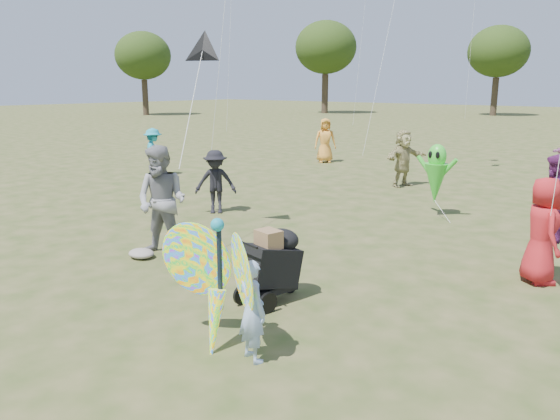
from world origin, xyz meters
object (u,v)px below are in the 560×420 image
at_px(crowd_a, 542,231).
at_px(crowd_d, 403,158).
at_px(crowd_g, 325,140).
at_px(butterfly_kite, 217,283).
at_px(crowd_b, 216,182).
at_px(child_girl, 252,311).
at_px(jogging_stroller, 273,261).
at_px(crowd_e, 552,199).
at_px(adult_man, 162,202).
at_px(alien_kite, 436,176).
at_px(crowd_i, 154,152).

height_order(crowd_a, crowd_d, crowd_d).
bearing_deg(crowd_g, butterfly_kite, -102.62).
bearing_deg(crowd_g, crowd_b, -114.26).
relative_size(child_girl, jogging_stroller, 1.09).
height_order(crowd_a, crowd_g, crowd_g).
xyz_separation_m(crowd_d, crowd_e, (5.17, -3.68, 0.00)).
distance_m(adult_man, alien_kite, 6.61).
height_order(crowd_b, crowd_e, crowd_e).
distance_m(crowd_e, crowd_i, 12.75).
bearing_deg(alien_kite, butterfly_kite, -83.68).
bearing_deg(crowd_i, child_girl, -176.09).
height_order(crowd_d, crowd_g, crowd_g).
xyz_separation_m(crowd_d, alien_kite, (2.45, -3.10, 0.09)).
bearing_deg(crowd_e, jogging_stroller, -39.73).
relative_size(child_girl, crowd_i, 0.73).
relative_size(crowd_g, alien_kite, 1.02).
relative_size(child_girl, butterfly_kite, 0.67).
distance_m(adult_man, crowd_i, 9.35).
bearing_deg(crowd_i, crowd_a, -154.35).
height_order(adult_man, crowd_e, adult_man).
distance_m(crowd_e, crowd_g, 12.05).
bearing_deg(butterfly_kite, crowd_b, 136.50).
bearing_deg(crowd_b, alien_kite, -5.57).
relative_size(crowd_i, alien_kite, 0.94).
distance_m(crowd_g, crowd_i, 7.03).
distance_m(crowd_b, crowd_g, 9.60).
xyz_separation_m(crowd_a, alien_kite, (-3.20, 3.17, 0.12)).
height_order(crowd_d, crowd_i, crowd_d).
relative_size(adult_man, butterfly_kite, 1.14).
xyz_separation_m(crowd_a, jogging_stroller, (-2.75, -3.31, -0.24)).
bearing_deg(butterfly_kite, crowd_a, 64.40).
bearing_deg(jogging_stroller, child_girl, -45.32).
xyz_separation_m(crowd_b, crowd_e, (6.99, 2.52, 0.11)).
xyz_separation_m(adult_man, crowd_e, (5.23, 5.53, -0.14)).
bearing_deg(crowd_d, butterfly_kite, -148.04).
relative_size(crowd_e, jogging_stroller, 1.61).
bearing_deg(crowd_b, crowd_a, -42.08).
xyz_separation_m(crowd_b, alien_kite, (4.27, 3.11, 0.19)).
distance_m(crowd_d, alien_kite, 3.96).
bearing_deg(crowd_e, crowd_i, -108.89).
xyz_separation_m(adult_man, crowd_d, (0.06, 9.21, -0.14)).
bearing_deg(crowd_g, crowd_a, -84.06).
relative_size(child_girl, crowd_d, 0.68).
height_order(crowd_e, butterfly_kite, crowd_e).
xyz_separation_m(jogging_stroller, butterfly_kite, (0.43, -1.52, 0.20)).
distance_m(crowd_a, crowd_e, 2.63).
bearing_deg(crowd_b, butterfly_kite, -85.08).
bearing_deg(child_girl, jogging_stroller, -41.52).
relative_size(crowd_e, butterfly_kite, 0.99).
bearing_deg(crowd_d, crowd_e, -110.27).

